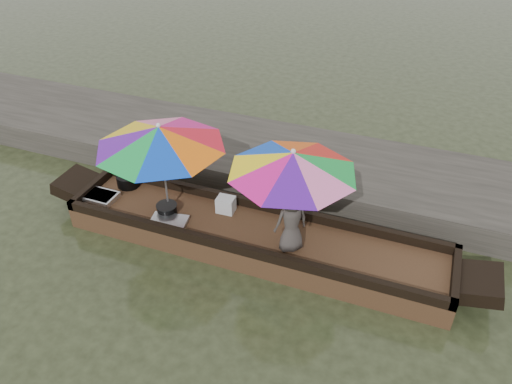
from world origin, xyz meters
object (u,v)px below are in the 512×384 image
(umbrella_bow, at_px, (164,169))
(charcoal_grill, at_px, (167,209))
(boat_hull, at_px, (254,239))
(vendor, at_px, (291,221))
(umbrella_stern, at_px, (291,197))
(tray_crayfish, at_px, (100,197))
(supply_bag, at_px, (226,205))
(cooking_pot, at_px, (128,180))
(tray_scallop, at_px, (169,222))

(umbrella_bow, bearing_deg, charcoal_grill, -74.39)
(boat_hull, bearing_deg, vendor, -16.22)
(umbrella_bow, distance_m, umbrella_stern, 2.04)
(tray_crayfish, xyz_separation_m, vendor, (3.33, -0.03, 0.45))
(supply_bag, bearing_deg, boat_hull, -26.14)
(umbrella_bow, bearing_deg, umbrella_stern, 0.00)
(cooking_pot, bearing_deg, umbrella_stern, -6.80)
(supply_bag, bearing_deg, umbrella_stern, -14.03)
(cooking_pot, relative_size, vendor, 0.39)
(tray_crayfish, xyz_separation_m, tray_scallop, (1.39, -0.17, -0.01))
(tray_scallop, height_order, umbrella_stern, umbrella_stern)
(charcoal_grill, distance_m, supply_bag, 0.94)
(charcoal_grill, bearing_deg, umbrella_bow, 105.61)
(umbrella_bow, relative_size, umbrella_stern, 1.09)
(vendor, bearing_deg, boat_hull, -54.33)
(vendor, xyz_separation_m, umbrella_bow, (-2.12, 0.19, 0.28))
(tray_crayfish, relative_size, supply_bag, 2.03)
(tray_crayfish, xyz_separation_m, charcoal_grill, (1.24, 0.06, 0.03))
(tray_scallop, bearing_deg, boat_hull, 14.26)
(boat_hull, distance_m, tray_crayfish, 2.70)
(tray_scallop, xyz_separation_m, umbrella_stern, (1.86, 0.33, 0.74))
(charcoal_grill, distance_m, vendor, 2.13)
(cooking_pot, distance_m, supply_bag, 1.87)
(tray_crayfish, distance_m, charcoal_grill, 1.24)
(cooking_pot, distance_m, vendor, 3.17)
(vendor, relative_size, umbrella_bow, 0.50)
(umbrella_bow, bearing_deg, boat_hull, 0.00)
(boat_hull, relative_size, supply_bag, 21.31)
(tray_scallop, relative_size, supply_bag, 2.03)
(tray_scallop, bearing_deg, tray_crayfish, 173.06)
(charcoal_grill, bearing_deg, vendor, -2.45)
(charcoal_grill, xyz_separation_m, umbrella_stern, (2.01, 0.10, 0.70))
(tray_scallop, relative_size, umbrella_stern, 0.31)
(boat_hull, relative_size, charcoal_grill, 19.02)
(boat_hull, bearing_deg, supply_bag, 153.86)
(vendor, bearing_deg, umbrella_stern, -106.17)
(charcoal_grill, bearing_deg, supply_bag, 24.27)
(charcoal_grill, relative_size, umbrella_stern, 0.17)
(cooking_pot, bearing_deg, supply_bag, -2.21)
(cooking_pot, bearing_deg, umbrella_bow, -20.14)
(charcoal_grill, height_order, umbrella_stern, umbrella_stern)
(tray_crayfish, height_order, umbrella_bow, umbrella_bow)
(tray_crayfish, distance_m, umbrella_stern, 3.34)
(supply_bag, distance_m, umbrella_stern, 1.36)
(umbrella_stern, bearing_deg, umbrella_bow, 180.00)
(tray_scallop, bearing_deg, supply_bag, 41.25)
(tray_crayfish, relative_size, tray_scallop, 1.00)
(boat_hull, height_order, umbrella_stern, umbrella_stern)
(tray_crayfish, xyz_separation_m, umbrella_bow, (1.21, 0.16, 0.73))
(cooking_pot, xyz_separation_m, tray_scallop, (1.17, -0.69, -0.07))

